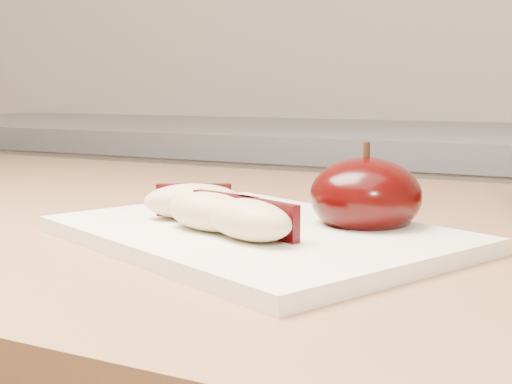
% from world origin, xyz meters
% --- Properties ---
extents(cutting_board, '(0.34, 0.30, 0.01)m').
position_xyz_m(cutting_board, '(0.09, 0.41, 0.91)').
color(cutting_board, silver).
rests_on(cutting_board, island_counter).
extents(apple_half, '(0.09, 0.09, 0.07)m').
position_xyz_m(apple_half, '(0.15, 0.46, 0.93)').
color(apple_half, black).
rests_on(apple_half, cutting_board).
extents(apple_wedge_a, '(0.08, 0.07, 0.03)m').
position_xyz_m(apple_wedge_a, '(0.03, 0.42, 0.92)').
color(apple_wedge_a, tan).
rests_on(apple_wedge_a, cutting_board).
extents(apple_wedge_b, '(0.08, 0.05, 0.03)m').
position_xyz_m(apple_wedge_b, '(0.07, 0.38, 0.92)').
color(apple_wedge_b, tan).
rests_on(apple_wedge_b, cutting_board).
extents(apple_wedge_c, '(0.08, 0.06, 0.03)m').
position_xyz_m(apple_wedge_c, '(0.10, 0.37, 0.92)').
color(apple_wedge_c, tan).
rests_on(apple_wedge_c, cutting_board).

